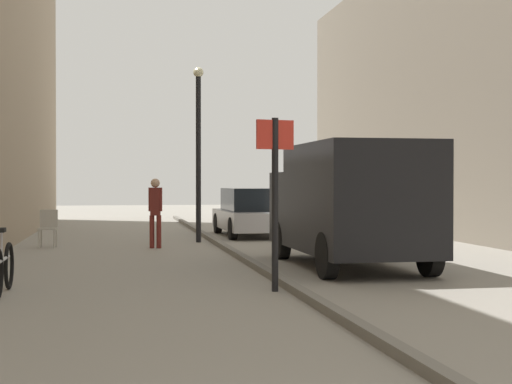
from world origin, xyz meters
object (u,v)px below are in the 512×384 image
(delivery_van, at_px, (349,202))
(street_sign_post, at_px, (275,188))
(lamp_post, at_px, (198,142))
(cafe_chair_near_window, at_px, (48,225))
(pedestrian_main_foreground, at_px, (155,208))
(bicycle_leaning, at_px, (4,268))
(parked_car, at_px, (251,213))

(delivery_van, bearing_deg, street_sign_post, -126.15)
(lamp_post, height_order, cafe_chair_near_window, lamp_post)
(street_sign_post, bearing_deg, pedestrian_main_foreground, -91.41)
(delivery_van, relative_size, bicycle_leaning, 2.80)
(lamp_post, bearing_deg, parked_car, 49.17)
(bicycle_leaning, bearing_deg, pedestrian_main_foreground, 71.06)
(pedestrian_main_foreground, distance_m, street_sign_post, 7.93)
(delivery_van, xyz_separation_m, bicycle_leaning, (-6.03, -2.42, -0.88))
(parked_car, height_order, street_sign_post, street_sign_post)
(pedestrian_main_foreground, bearing_deg, delivery_van, 138.03)
(delivery_van, xyz_separation_m, cafe_chair_near_window, (-6.09, 5.71, -0.72))
(delivery_van, distance_m, street_sign_post, 3.55)
(pedestrian_main_foreground, height_order, delivery_van, delivery_van)
(lamp_post, bearing_deg, pedestrian_main_foreground, -127.49)
(pedestrian_main_foreground, relative_size, bicycle_leaning, 0.98)
(street_sign_post, distance_m, cafe_chair_near_window, 9.53)
(delivery_van, bearing_deg, lamp_post, 108.28)
(bicycle_leaning, bearing_deg, parked_car, 63.35)
(lamp_post, relative_size, bicycle_leaning, 2.69)
(parked_car, xyz_separation_m, bicycle_leaning, (-5.67, -11.10, -0.33))
(cafe_chair_near_window, bearing_deg, delivery_van, 140.73)
(pedestrian_main_foreground, xyz_separation_m, delivery_van, (3.45, -4.92, 0.27))
(delivery_van, height_order, parked_car, delivery_van)
(cafe_chair_near_window, bearing_deg, lamp_post, -164.02)
(lamp_post, bearing_deg, bicycle_leaning, -113.10)
(delivery_van, relative_size, street_sign_post, 1.91)
(parked_car, height_order, cafe_chair_near_window, parked_car)
(parked_car, xyz_separation_m, street_sign_post, (-1.71, -11.55, 0.83))
(pedestrian_main_foreground, distance_m, lamp_post, 2.68)
(street_sign_post, height_order, bicycle_leaning, street_sign_post)
(bicycle_leaning, bearing_deg, lamp_post, 67.31)
(bicycle_leaning, bearing_deg, street_sign_post, -6.06)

